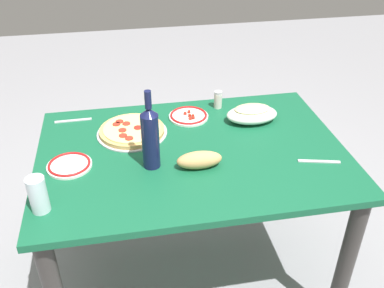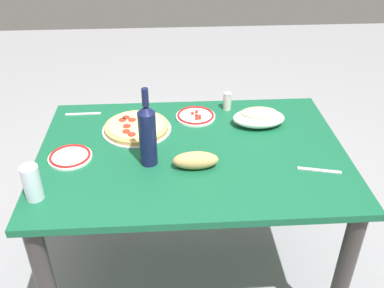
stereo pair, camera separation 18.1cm
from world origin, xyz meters
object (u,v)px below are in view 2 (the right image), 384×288
Objects in this scene: side_plate_near at (70,157)px; spice_shaker at (227,101)px; wine_bottle at (148,134)px; baked_pasta_dish at (259,117)px; dining_table at (192,173)px; water_glass at (32,183)px; bread_loaf at (196,160)px; pepperoni_pizza at (137,127)px; side_plate_far at (196,116)px.

side_plate_near is 0.80m from spice_shaker.
baked_pasta_dish is at bearing -151.28° from wine_bottle.
water_glass reaches higher than dining_table.
baked_pasta_dish is at bearing -134.56° from bread_loaf.
dining_table is 0.52m from side_plate_near.
wine_bottle reaches higher than side_plate_near.
pepperoni_pizza is at bearing 1.15° from baked_pasta_dish.
wine_bottle reaches higher than spice_shaker.
side_plate_far is (-0.54, -0.31, 0.00)m from side_plate_near.
side_plate_near is at bearing -108.39° from water_glass.
water_glass is 0.75× the size of bread_loaf.
dining_table is 3.92× the size of wine_bottle.
water_glass is (0.90, 0.47, 0.03)m from baked_pasta_dish.
pepperoni_pizza is 1.76× the size of side_plate_near.
baked_pasta_dish is at bearing -152.60° from water_glass.
side_plate_near is at bearing -8.78° from wine_bottle.
baked_pasta_dish reaches higher than pepperoni_pizza.
spice_shaker is (-0.70, -0.38, 0.03)m from side_plate_near.
spice_shaker is at bearing -111.47° from bread_loaf.
dining_table is at bearing -155.53° from wine_bottle.
spice_shaker reaches higher than pepperoni_pizza.
dining_table is 0.33m from wine_bottle.
spice_shaker is (0.12, -0.16, 0.00)m from baked_pasta_dish.
side_plate_far reaches higher than dining_table.
spice_shaker is at bearing -158.35° from pepperoni_pizza.
pepperoni_pizza is 0.39m from bread_loaf.
bread_loaf is at bearing 45.44° from baked_pasta_dish.
bread_loaf is at bearing 68.53° from spice_shaker.
baked_pasta_dish is 0.30m from side_plate_far.
dining_table is at bearing 143.15° from pepperoni_pizza.
spice_shaker is (-0.16, -0.07, 0.03)m from side_plate_far.
spice_shaker is at bearing -130.66° from wine_bottle.
wine_bottle reaches higher than dining_table.
water_glass reaches higher than spice_shaker.
side_plate_far is at bearing -16.98° from baked_pasta_dish.
bread_loaf reaches higher than pepperoni_pizza.
side_plate_near reaches higher than dining_table.
wine_bottle is at bearing 171.22° from side_plate_near.
dining_table is at bearing 30.96° from baked_pasta_dish.
dining_table is at bearing 82.91° from side_plate_far.
side_plate_far is (-0.62, -0.56, -0.06)m from water_glass.
dining_table is at bearing 61.11° from spice_shaker.
wine_bottle is 2.41× the size of water_glass.
wine_bottle is 0.46m from water_glass.
side_plate_near is at bearing 15.14° from baked_pasta_dish.
baked_pasta_dish is 0.85m from side_plate_near.
spice_shaker is (-0.19, -0.48, 0.01)m from bread_loaf.
spice_shaker is (-0.19, -0.35, 0.17)m from dining_table.
spice_shaker is at bearing -141.05° from water_glass.
wine_bottle is 0.22m from bread_loaf.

